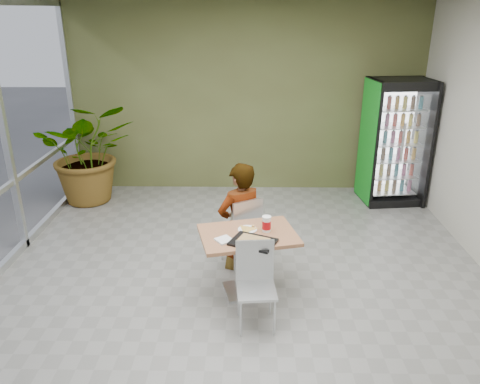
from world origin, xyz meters
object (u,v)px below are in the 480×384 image
object	(u,v)px
cafeteria_tray	(253,242)
potted_plant	(89,152)
chair_far	(244,227)
chair_near	(255,277)
seated_woman	(240,227)
beverage_fridge	(395,142)
dining_table	(248,250)
soda_cup	(267,224)

from	to	relation	value
cafeteria_tray	potted_plant	world-z (taller)	potted_plant
chair_far	cafeteria_tray	size ratio (longest dim) A/B	2.04
chair_near	seated_woman	bearing A→B (deg)	93.98
cafeteria_tray	beverage_fridge	size ratio (longest dim) A/B	0.22
chair_far	potted_plant	world-z (taller)	potted_plant
chair_near	beverage_fridge	size ratio (longest dim) A/B	0.44
dining_table	soda_cup	world-z (taller)	soda_cup
dining_table	potted_plant	world-z (taller)	potted_plant
chair_near	cafeteria_tray	world-z (taller)	chair_near
seated_woman	chair_near	bearing A→B (deg)	68.29
cafeteria_tray	potted_plant	bearing A→B (deg)	132.04
chair_near	cafeteria_tray	size ratio (longest dim) A/B	1.94
chair_near	seated_woman	size ratio (longest dim) A/B	0.53
chair_far	beverage_fridge	size ratio (longest dim) A/B	0.46
cafeteria_tray	potted_plant	distance (m)	4.01
chair_far	soda_cup	bearing A→B (deg)	84.76
seated_woman	beverage_fridge	bearing A→B (deg)	-169.20
beverage_fridge	soda_cup	bearing A→B (deg)	-135.29
chair_near	potted_plant	world-z (taller)	potted_plant
beverage_fridge	chair_far	bearing A→B (deg)	-144.56
cafeteria_tray	soda_cup	bearing A→B (deg)	62.44
seated_woman	dining_table	bearing A→B (deg)	68.62
dining_table	seated_woman	bearing A→B (deg)	99.11
chair_near	dining_table	bearing A→B (deg)	93.58
soda_cup	beverage_fridge	bearing A→B (deg)	51.57
seated_woman	potted_plant	bearing A→B (deg)	-70.46
seated_woman	potted_plant	size ratio (longest dim) A/B	0.98
seated_woman	soda_cup	world-z (taller)	seated_woman
seated_woman	beverage_fridge	distance (m)	3.34
seated_woman	potted_plant	world-z (taller)	potted_plant
cafeteria_tray	potted_plant	size ratio (longest dim) A/B	0.27
chair_far	chair_near	world-z (taller)	chair_far
chair_far	potted_plant	size ratio (longest dim) A/B	0.55
seated_woman	soda_cup	xyz separation A→B (m)	(0.30, -0.57, 0.31)
dining_table	soda_cup	distance (m)	0.37
seated_woman	cafeteria_tray	xyz separation A→B (m)	(0.15, -0.86, 0.24)
chair_far	chair_near	distance (m)	1.11
potted_plant	dining_table	bearing A→B (deg)	-46.23
chair_near	potted_plant	size ratio (longest dim) A/B	0.52
chair_near	soda_cup	size ratio (longest dim) A/B	4.95
seated_woman	potted_plant	xyz separation A→B (m)	(-2.53, 2.12, 0.31)
chair_far	cafeteria_tray	distance (m)	0.86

